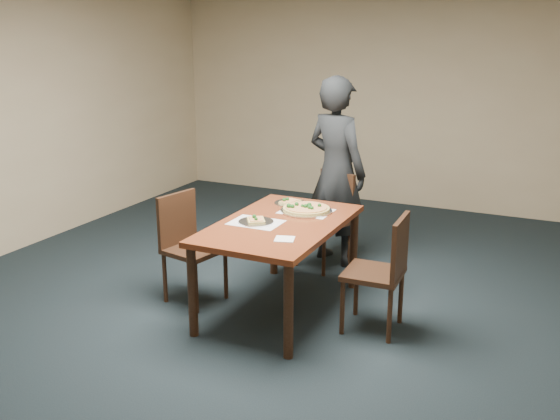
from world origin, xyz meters
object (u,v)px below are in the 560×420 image
at_px(dining_table, 280,233).
at_px(chair_left, 187,241).
at_px(chair_right, 384,267).
at_px(chair_far, 329,214).
at_px(slice_plate_far, 290,202).
at_px(pizza_pan, 306,209).
at_px(slice_plate_near, 256,221).
at_px(diner, 336,171).

bearing_deg(dining_table, chair_left, -171.11).
relative_size(chair_left, chair_right, 1.00).
relative_size(dining_table, chair_far, 1.65).
distance_m(chair_far, slice_plate_far, 0.67).
height_order(chair_far, chair_left, same).
relative_size(pizza_pan, slice_plate_near, 1.55).
xyz_separation_m(chair_far, slice_plate_far, (-0.14, -0.61, 0.25)).
bearing_deg(slice_plate_near, chair_right, 4.89).
height_order(chair_far, slice_plate_near, chair_far).
height_order(dining_table, pizza_pan, pizza_pan).
bearing_deg(diner, chair_right, 144.57).
bearing_deg(chair_far, pizza_pan, -62.27).
xyz_separation_m(dining_table, pizza_pan, (0.07, 0.36, 0.11)).
xyz_separation_m(chair_left, diner, (0.80, 1.39, 0.39)).
relative_size(diner, pizza_pan, 4.18).
distance_m(diner, pizza_pan, 0.91).
height_order(chair_far, chair_right, same).
distance_m(chair_far, slice_plate_near, 1.26).
height_order(dining_table, slice_plate_near, slice_plate_near).
distance_m(dining_table, chair_right, 0.87).
bearing_deg(chair_far, chair_left, -100.39).
height_order(chair_right, slice_plate_far, chair_right).
bearing_deg(dining_table, slice_plate_near, -151.17).
bearing_deg(diner, dining_table, 110.46).
distance_m(dining_table, chair_far, 1.14).
distance_m(chair_left, slice_plate_far, 0.95).
relative_size(slice_plate_near, slice_plate_far, 1.00).
distance_m(chair_far, diner, 0.41).
bearing_deg(diner, slice_plate_far, 98.67).
relative_size(pizza_pan, slice_plate_far, 1.55).
distance_m(chair_left, chair_right, 1.66).
bearing_deg(chair_right, chair_left, -87.72).
xyz_separation_m(pizza_pan, slice_plate_near, (-0.24, -0.46, -0.01)).
distance_m(dining_table, slice_plate_near, 0.22).
distance_m(diner, slice_plate_near, 1.38).
relative_size(chair_right, diner, 0.50).
relative_size(chair_far, diner, 0.50).
distance_m(pizza_pan, slice_plate_near, 0.51).
xyz_separation_m(dining_table, chair_right, (0.86, -0.00, -0.14)).
distance_m(chair_left, slice_plate_near, 0.68).
distance_m(chair_right, slice_plate_near, 1.06).
xyz_separation_m(chair_far, diner, (0.02, 0.13, 0.39)).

